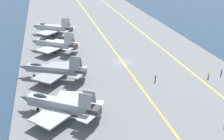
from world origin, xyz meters
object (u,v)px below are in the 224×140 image
at_px(parked_jet_fourth, 54,44).
at_px(crew_purple_vest, 155,78).
at_px(parked_jet_third, 53,70).
at_px(crew_yellow_vest, 209,75).
at_px(parked_jet_fifth, 53,28).
at_px(parked_jet_second, 59,104).
at_px(crew_blue_vest, 221,72).

xyz_separation_m(parked_jet_fourth, crew_purple_vest, (-26.06, -21.55, -1.46)).
distance_m(parked_jet_third, crew_yellow_vest, 36.70).
relative_size(parked_jet_fourth, crew_purple_vest, 8.40).
bearing_deg(parked_jet_fifth, crew_purple_vest, -153.98).
relative_size(parked_jet_second, parked_jet_fourth, 1.07).
distance_m(parked_jet_fourth, parked_jet_fifth, 17.48).
bearing_deg(parked_jet_fourth, parked_jet_third, 176.34).
xyz_separation_m(crew_yellow_vest, crew_purple_vest, (1.33, 12.93, 0.01)).
distance_m(parked_jet_fifth, crew_yellow_vest, 56.43).
xyz_separation_m(parked_jet_fifth, crew_blue_vest, (-44.19, -38.05, -1.68)).
bearing_deg(parked_jet_fifth, crew_yellow_vest, -142.70).
xyz_separation_m(parked_jet_fourth, crew_yellow_vest, (-27.39, -34.48, -1.47)).
bearing_deg(crew_blue_vest, parked_jet_fourth, 55.14).
height_order(parked_jet_fourth, parked_jet_fifth, parked_jet_fifth).
bearing_deg(crew_yellow_vest, parked_jet_second, 102.60).
height_order(parked_jet_second, crew_yellow_vest, parked_jet_second).
xyz_separation_m(crew_blue_vest, crew_yellow_vest, (-0.68, 3.87, 0.01)).
relative_size(crew_blue_vest, crew_purple_vest, 0.98).
distance_m(parked_jet_fourth, crew_blue_vest, 46.76).
bearing_deg(crew_yellow_vest, crew_purple_vest, 84.12).
bearing_deg(parked_jet_second, parked_jet_fifth, -1.33).
bearing_deg(parked_jet_second, parked_jet_fourth, -1.50).
height_order(parked_jet_second, crew_blue_vest, parked_jet_second).
height_order(parked_jet_third, parked_jet_fifth, parked_jet_fifth).
distance_m(parked_jet_second, parked_jet_fifth, 52.80).
xyz_separation_m(parked_jet_fourth, parked_jet_fifth, (17.48, -0.30, 0.20)).
height_order(parked_jet_second, parked_jet_third, parked_jet_second).
bearing_deg(crew_blue_vest, parked_jet_second, 102.35).
height_order(parked_jet_second, parked_jet_fourth, parked_jet_fourth).
relative_size(crew_blue_vest, crew_yellow_vest, 0.99).
bearing_deg(parked_jet_fourth, crew_yellow_vest, -128.46).
height_order(parked_jet_third, crew_purple_vest, parked_jet_third).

